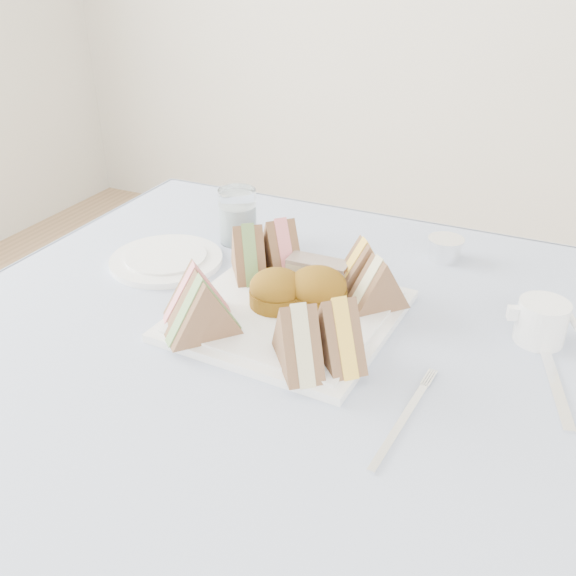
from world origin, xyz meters
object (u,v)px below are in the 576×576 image
at_px(serving_plate, 288,315).
at_px(water_glass, 238,216).
at_px(creamer_jug, 542,322).
at_px(table, 280,546).

distance_m(serving_plate, water_glass, 0.28).
bearing_deg(water_glass, serving_plate, -46.53).
bearing_deg(creamer_jug, water_glass, 148.43).
height_order(table, water_glass, water_glass).
bearing_deg(creamer_jug, table, -170.13).
distance_m(table, creamer_jug, 0.54).
height_order(serving_plate, creamer_jug, creamer_jug).
xyz_separation_m(serving_plate, creamer_jug, (0.33, 0.09, 0.02)).
xyz_separation_m(table, creamer_jug, (0.31, 0.17, 0.41)).
xyz_separation_m(serving_plate, water_glass, (-0.19, 0.20, 0.04)).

